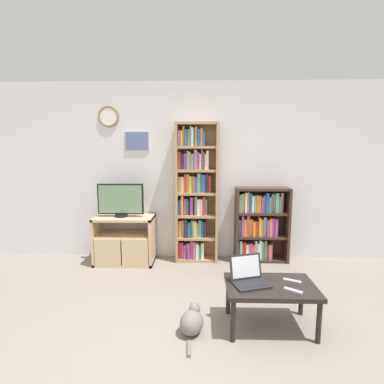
{
  "coord_description": "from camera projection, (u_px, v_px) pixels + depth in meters",
  "views": [
    {
      "loc": [
        0.17,
        -2.15,
        1.63
      ],
      "look_at": [
        0.07,
        1.25,
        1.15
      ],
      "focal_mm": 28.0,
      "sensor_mm": 36.0,
      "label": 1
    }
  ],
  "objects": [
    {
      "name": "television",
      "position": [
        121.0,
        200.0,
        4.22
      ],
      "size": [
        0.64,
        0.18,
        0.47
      ],
      "color": "black",
      "rests_on": "tv_stand"
    },
    {
      "name": "bookshelf_short",
      "position": [
        259.0,
        225.0,
        4.37
      ],
      "size": [
        0.77,
        0.26,
        1.09
      ],
      "color": "#3D281E",
      "rests_on": "ground_plane"
    },
    {
      "name": "tv_stand",
      "position": [
        125.0,
        240.0,
        4.31
      ],
      "size": [
        0.83,
        0.48,
        0.68
      ],
      "color": "tan",
      "rests_on": "ground_plane"
    },
    {
      "name": "ground_plane",
      "position": [
        179.0,
        358.0,
        2.36
      ],
      "size": [
        18.0,
        18.0,
        0.0
      ],
      "primitive_type": "plane",
      "color": "gray"
    },
    {
      "name": "coffee_table",
      "position": [
        270.0,
        290.0,
        2.72
      ],
      "size": [
        0.81,
        0.53,
        0.41
      ],
      "color": "black",
      "rests_on": "ground_plane"
    },
    {
      "name": "remote_near_laptop",
      "position": [
        292.0,
        281.0,
        2.77
      ],
      "size": [
        0.16,
        0.11,
        0.02
      ],
      "rotation": [
        0.0,
        0.0,
        1.1
      ],
      "color": "#99999E",
      "rests_on": "coffee_table"
    },
    {
      "name": "laptop",
      "position": [
        249.0,
        277.0,
        2.74
      ],
      "size": [
        0.38,
        0.35,
        0.25
      ],
      "rotation": [
        0.0,
        0.0,
        0.3
      ],
      "color": "#232326",
      "rests_on": "coffee_table"
    },
    {
      "name": "wall_back",
      "position": [
        189.0,
        172.0,
        4.45
      ],
      "size": [
        6.89,
        0.09,
        2.6
      ],
      "color": "silver",
      "rests_on": "ground_plane"
    },
    {
      "name": "remote_far_from_laptop",
      "position": [
        293.0,
        291.0,
        2.58
      ],
      "size": [
        0.16,
        0.13,
        0.02
      ],
      "rotation": [
        0.0,
        0.0,
        0.95
      ],
      "color": "#99999E",
      "rests_on": "coffee_table"
    },
    {
      "name": "bookshelf_tall",
      "position": [
        195.0,
        194.0,
        4.33
      ],
      "size": [
        0.61,
        0.27,
        2.01
      ],
      "color": "tan",
      "rests_on": "ground_plane"
    },
    {
      "name": "cat",
      "position": [
        192.0,
        321.0,
        2.67
      ],
      "size": [
        0.28,
        0.47,
        0.26
      ],
      "rotation": [
        0.0,
        0.0,
        -0.35
      ],
      "color": "slate",
      "rests_on": "ground_plane"
    }
  ]
}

